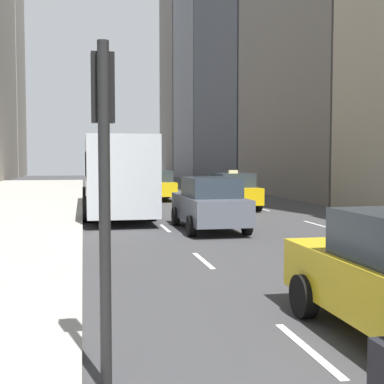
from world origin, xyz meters
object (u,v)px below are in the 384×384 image
taxi_fourth (232,191)px  sedan_black_near (210,203)px  city_bus (114,173)px  traffic_light_pole (104,159)px  taxi_second (156,185)px

taxi_fourth → sedan_black_near: 7.68m
city_bus → traffic_light_pole: (-1.14, -18.17, 0.62)m
taxi_fourth → sedan_black_near: (-2.80, -7.15, 0.03)m
taxi_fourth → traffic_light_pole: size_ratio=1.22×
taxi_second → sedan_black_near: bearing=-90.0°
city_bus → traffic_light_pole: bearing=-93.6°
taxi_second → sedan_black_near: taxi_second is taller
traffic_light_pole → sedan_black_near: bearing=71.5°
taxi_fourth → traffic_light_pole: bearing=-109.6°
sedan_black_near → city_bus: (-2.81, 6.33, 0.88)m
taxi_fourth → city_bus: (-5.61, -0.82, 0.91)m
city_bus → traffic_light_pole: size_ratio=3.22×
taxi_second → city_bus: (-2.81, -7.03, 0.91)m
taxi_fourth → city_bus: size_ratio=0.38×
city_bus → traffic_light_pole: traffic_light_pole is taller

